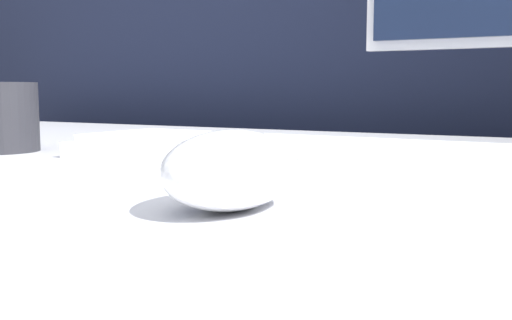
# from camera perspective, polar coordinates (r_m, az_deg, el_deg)

# --- Properties ---
(partition_panel) EXTENTS (5.00, 0.03, 1.35)m
(partition_panel) POSITION_cam_1_polar(r_m,az_deg,el_deg) (1.11, 15.99, -1.88)
(partition_panel) COLOR black
(partition_panel) RESTS_ON ground_plane
(computer_mouse_near) EXTENTS (0.07, 0.10, 0.05)m
(computer_mouse_near) POSITION_cam_1_polar(r_m,az_deg,el_deg) (0.35, -2.38, -0.90)
(computer_mouse_near) COLOR white
(computer_mouse_near) RESTS_ON desk
(keyboard) EXTENTS (0.45, 0.15, 0.02)m
(keyboard) POSITION_cam_1_polar(r_m,az_deg,el_deg) (0.56, 2.09, 0.74)
(keyboard) COLOR white
(keyboard) RESTS_ON desk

